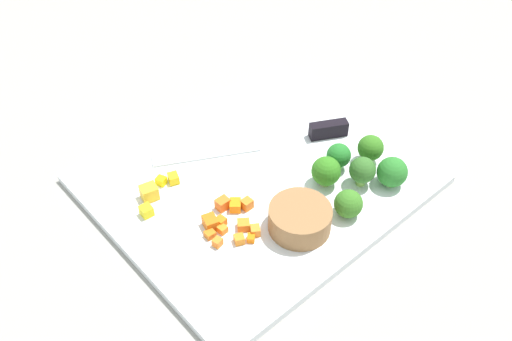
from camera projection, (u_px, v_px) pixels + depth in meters
ground_plane at (256, 182)px, 0.79m from camera, size 4.00×4.00×0.00m
cutting_board at (256, 179)px, 0.78m from camera, size 0.42×0.37×0.01m
prep_bowl at (300, 219)px, 0.70m from camera, size 0.08×0.08×0.03m
chef_knife at (291, 137)px, 0.83m from camera, size 0.27×0.16×0.02m
carrot_dice_0 at (222, 229)px, 0.70m from camera, size 0.01×0.01×0.01m
carrot_dice_1 at (247, 204)px, 0.73m from camera, size 0.01×0.01×0.01m
carrot_dice_2 at (239, 239)px, 0.69m from camera, size 0.02×0.02×0.01m
carrot_dice_3 at (244, 225)px, 0.71m from camera, size 0.02×0.02×0.01m
carrot_dice_4 at (217, 242)px, 0.69m from camera, size 0.01×0.01×0.01m
carrot_dice_5 at (251, 238)px, 0.69m from camera, size 0.01×0.01×0.01m
carrot_dice_6 at (255, 230)px, 0.70m from camera, size 0.02×0.02×0.01m
carrot_dice_7 at (210, 223)px, 0.71m from camera, size 0.02×0.02×0.02m
carrot_dice_8 at (223, 204)px, 0.73m from camera, size 0.02×0.01×0.02m
carrot_dice_9 at (221, 222)px, 0.71m from camera, size 0.01×0.01×0.01m
carrot_dice_10 at (210, 234)px, 0.70m from camera, size 0.01×0.01×0.01m
carrot_dice_11 at (235, 205)px, 0.73m from camera, size 0.02×0.02×0.01m
pepper_dice_0 at (161, 181)px, 0.76m from camera, size 0.02×0.02×0.01m
pepper_dice_1 at (173, 178)px, 0.77m from camera, size 0.02×0.02×0.01m
pepper_dice_2 at (146, 211)px, 0.72m from camera, size 0.02×0.02×0.01m
pepper_dice_3 at (149, 192)px, 0.74m from camera, size 0.03×0.02×0.02m
broccoli_floret_0 at (326, 171)px, 0.75m from camera, size 0.04×0.04×0.04m
broccoli_floret_1 at (362, 171)px, 0.75m from camera, size 0.04×0.04×0.04m
broccoli_floret_2 at (371, 148)px, 0.78m from camera, size 0.04×0.04×0.04m
broccoli_floret_3 at (339, 156)px, 0.78m from camera, size 0.03×0.03×0.04m
broccoli_floret_4 at (348, 204)px, 0.71m from camera, size 0.04×0.04×0.04m
broccoli_floret_5 at (392, 172)px, 0.75m from camera, size 0.04×0.04×0.04m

